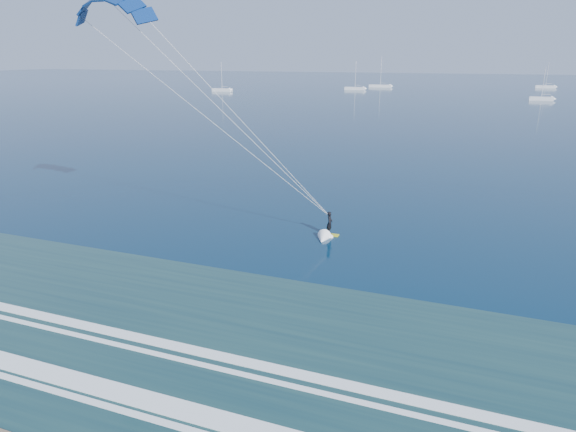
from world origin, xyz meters
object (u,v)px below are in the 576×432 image
(sailboat_3, at_px, (541,98))
(sailboat_4, at_px, (545,87))
(sailboat_1, at_px, (355,88))
(sailboat_2, at_px, (380,86))
(sailboat_0, at_px, (222,90))
(kitesurfer_rig, at_px, (225,114))

(sailboat_3, height_order, sailboat_4, sailboat_4)
(sailboat_1, height_order, sailboat_2, sailboat_2)
(sailboat_1, xyz_separation_m, sailboat_2, (6.25, 22.72, 0.01))
(sailboat_0, bearing_deg, sailboat_1, 31.12)
(sailboat_1, distance_m, sailboat_2, 23.56)
(sailboat_2, bearing_deg, sailboat_3, -40.61)
(sailboat_1, height_order, sailboat_3, sailboat_1)
(kitesurfer_rig, relative_size, sailboat_1, 1.60)
(sailboat_0, relative_size, sailboat_1, 0.95)
(sailboat_1, relative_size, sailboat_2, 0.88)
(sailboat_0, bearing_deg, kitesurfer_rig, -61.69)
(sailboat_0, xyz_separation_m, sailboat_4, (125.03, 72.82, 0.00))
(kitesurfer_rig, height_order, sailboat_3, kitesurfer_rig)
(sailboat_4, bearing_deg, kitesurfer_rig, -100.03)
(sailboat_4, bearing_deg, sailboat_3, -95.44)
(sailboat_3, xyz_separation_m, sailboat_4, (7.17, 75.37, 0.01))
(sailboat_2, relative_size, sailboat_4, 1.19)
(kitesurfer_rig, distance_m, sailboat_3, 157.99)
(sailboat_2, bearing_deg, sailboat_0, -136.42)
(kitesurfer_rig, xyz_separation_m, sailboat_1, (-36.23, 185.80, -9.02))
(sailboat_3, relative_size, sailboat_4, 0.90)
(kitesurfer_rig, bearing_deg, sailboat_4, 79.97)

